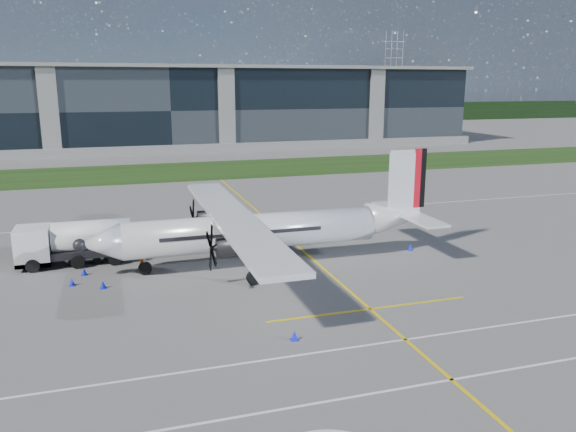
# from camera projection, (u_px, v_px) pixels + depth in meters

# --- Properties ---
(ground) EXTENTS (400.00, 400.00, 0.00)m
(ground) POSITION_uv_depth(u_px,v_px,m) (197.00, 180.00, 73.07)
(ground) COLOR #65625F
(ground) RESTS_ON ground
(grass_strip) EXTENTS (400.00, 18.00, 0.04)m
(grass_strip) POSITION_uv_depth(u_px,v_px,m) (189.00, 171.00, 80.50)
(grass_strip) COLOR #18340E
(grass_strip) RESTS_ON ground
(terminal_building) EXTENTS (120.00, 20.00, 15.00)m
(terminal_building) POSITION_uv_depth(u_px,v_px,m) (166.00, 109.00, 108.54)
(terminal_building) COLOR black
(terminal_building) RESTS_ON ground
(tree_line) EXTENTS (400.00, 6.00, 6.00)m
(tree_line) POSITION_uv_depth(u_px,v_px,m) (148.00, 116.00, 165.36)
(tree_line) COLOR black
(tree_line) RESTS_ON ground
(pylon_east) EXTENTS (9.00, 4.60, 30.00)m
(pylon_east) POSITION_uv_depth(u_px,v_px,m) (393.00, 76.00, 196.33)
(pylon_east) COLOR gray
(pylon_east) RESTS_ON ground
(yellow_taxiway_centerline) EXTENTS (0.20, 70.00, 0.01)m
(yellow_taxiway_centerline) POSITION_uv_depth(u_px,v_px,m) (286.00, 236.00, 46.04)
(yellow_taxiway_centerline) COLOR yellow
(yellow_taxiway_centerline) RESTS_ON ground
(white_lane_line) EXTENTS (90.00, 0.15, 0.01)m
(white_lane_line) POSITION_uv_depth(u_px,v_px,m) (388.00, 391.00, 22.86)
(white_lane_line) COLOR white
(white_lane_line) RESTS_ON ground
(turboprop_aircraft) EXTENTS (24.47, 25.38, 7.61)m
(turboprop_aircraft) POSITION_uv_depth(u_px,v_px,m) (265.00, 210.00, 38.26)
(turboprop_aircraft) COLOR white
(turboprop_aircraft) RESTS_ON ground
(fuel_tanker_truck) EXTENTS (8.03, 2.61, 3.01)m
(fuel_tanker_truck) POSITION_uv_depth(u_px,v_px,m) (66.00, 243.00, 38.57)
(fuel_tanker_truck) COLOR white
(fuel_tanker_truck) RESTS_ON ground
(baggage_tug) EXTENTS (2.67, 1.60, 1.60)m
(baggage_tug) POSITION_uv_depth(u_px,v_px,m) (85.00, 251.00, 39.22)
(baggage_tug) COLOR silver
(baggage_tug) RESTS_ON ground
(ground_crew_person) EXTENTS (0.92, 1.03, 2.10)m
(ground_crew_person) POSITION_uv_depth(u_px,v_px,m) (143.00, 255.00, 37.46)
(ground_crew_person) COLOR #F25907
(ground_crew_person) RESTS_ON ground
(safety_cone_tail) EXTENTS (0.36, 0.36, 0.50)m
(safety_cone_tail) POSITION_uv_depth(u_px,v_px,m) (410.00, 247.00, 42.15)
(safety_cone_tail) COLOR #0D19E9
(safety_cone_tail) RESTS_ON ground
(safety_cone_stbdwing) EXTENTS (0.36, 0.36, 0.50)m
(safety_cone_stbdwing) POSITION_uv_depth(u_px,v_px,m) (203.00, 220.00, 50.47)
(safety_cone_stbdwing) COLOR #0D19E9
(safety_cone_stbdwing) RESTS_ON ground
(safety_cone_portwing) EXTENTS (0.36, 0.36, 0.50)m
(safety_cone_portwing) POSITION_uv_depth(u_px,v_px,m) (295.00, 335.00, 27.35)
(safety_cone_portwing) COLOR #0D19E9
(safety_cone_portwing) RESTS_ON ground
(safety_cone_fwd) EXTENTS (0.36, 0.36, 0.50)m
(safety_cone_fwd) POSITION_uv_depth(u_px,v_px,m) (72.00, 282.00, 34.75)
(safety_cone_fwd) COLOR #0D19E9
(safety_cone_fwd) RESTS_ON ground
(safety_cone_nose_stbd) EXTENTS (0.36, 0.36, 0.50)m
(safety_cone_nose_stbd) POSITION_uv_depth(u_px,v_px,m) (84.00, 271.00, 36.67)
(safety_cone_nose_stbd) COLOR #0D19E9
(safety_cone_nose_stbd) RESTS_ON ground
(safety_cone_nose_port) EXTENTS (0.36, 0.36, 0.50)m
(safety_cone_nose_port) POSITION_uv_depth(u_px,v_px,m) (103.00, 284.00, 34.29)
(safety_cone_nose_port) COLOR #0D19E9
(safety_cone_nose_port) RESTS_ON ground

